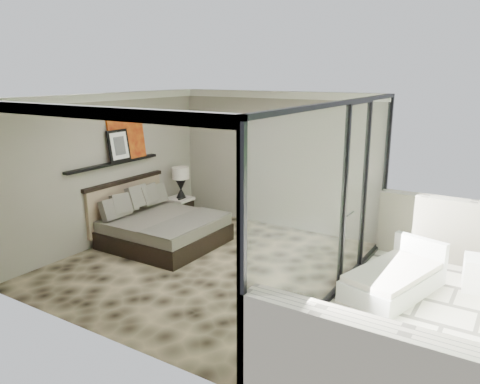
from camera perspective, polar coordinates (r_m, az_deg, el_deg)
The scene contains 13 objects.
floor at distance 8.05m, azimuth -4.15°, elevation -8.74°, with size 5.00×5.00×0.00m, color black.
ceiling at distance 7.42m, azimuth -4.55°, elevation 11.50°, with size 4.50×5.00×0.02m, color silver.
back_wall at distance 9.69m, azimuth 4.43°, elevation 3.87°, with size 4.50×0.02×2.80m, color gray.
left_wall at distance 9.10m, azimuth -15.79°, elevation 2.69°, with size 0.02×5.00×2.80m, color gray.
glass_wall at distance 6.57m, azimuth 11.68°, elevation -1.42°, with size 0.08×5.00×2.80m, color white.
terrace_slab at distance 6.79m, azimuth 23.36°, elevation -15.14°, with size 3.00×5.00×0.12m, color #B8B09D.
picture_ledge at distance 9.10m, azimuth -15.12°, elevation 3.38°, with size 0.12×2.20×0.05m, color black.
bed at distance 8.99m, azimuth -9.70°, elevation -4.21°, with size 1.98×1.92×1.09m.
nightstand at distance 10.31m, azimuth -7.33°, elevation -2.16°, with size 0.49×0.49×0.49m, color black.
table_lamp at distance 10.13m, azimuth -7.25°, elevation 1.67°, with size 0.37×0.37×0.68m.
abstract_canvas at distance 9.29m, azimuth -13.68°, elevation 6.66°, with size 0.04×0.90×0.90m, color #A84C0E.
framed_print at distance 9.10m, azimuth -14.56°, elevation 5.49°, with size 0.03×0.50×0.60m, color black.
lounger at distance 7.39m, azimuth 18.40°, elevation -9.95°, with size 1.24×1.84×0.66m.
Camera 1 is at (4.42, -5.95, 3.15)m, focal length 35.00 mm.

